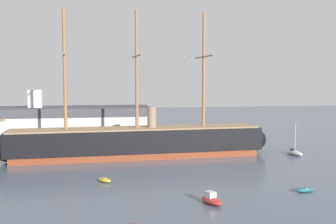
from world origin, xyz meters
name	(u,v)px	position (x,y,z in m)	size (l,w,h in m)	color
tall_ship	(137,142)	(-4.64, 54.15, 3.25)	(62.00, 13.58, 29.81)	brown
motorboat_near_centre	(212,200)	(1.55, 20.32, 0.56)	(2.84, 4.13, 1.60)	#B22D28
dinghy_mid_right	(305,190)	(16.25, 23.53, 0.34)	(3.04, 1.64, 0.68)	#236670
dinghy_alongside_bow	(105,180)	(-11.75, 34.40, 0.33)	(2.58, 2.93, 0.65)	gold
sailboat_far_right	(294,152)	(28.37, 50.96, 0.57)	(2.47, 5.43, 6.81)	silver
dockside_warehouse_left	(52,126)	(-23.52, 75.54, 4.53)	(51.86, 15.78, 13.46)	#565659
seagull_in_flight	(185,56)	(-2.38, 18.53, 18.85)	(0.90, 1.10, 0.14)	silver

